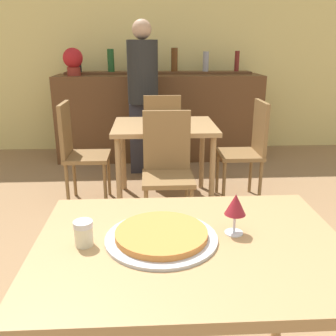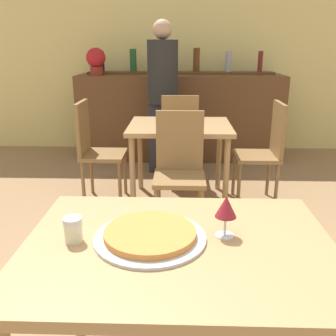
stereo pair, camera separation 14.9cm
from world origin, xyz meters
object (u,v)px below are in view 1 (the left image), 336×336
(wine_glass, at_px, (235,206))
(pizza_tray, at_px, (161,236))
(chair_far_side_back, at_px, (162,133))
(person_standing, at_px, (143,93))
(potted_plant, at_px, (73,60))
(chair_far_side_left, at_px, (77,147))
(cheese_shaker, at_px, (83,234))
(chair_far_side_front, at_px, (167,164))
(chair_far_side_right, at_px, (249,145))

(wine_glass, bearing_deg, pizza_tray, -172.51)
(chair_far_side_back, xyz_separation_m, person_standing, (-0.20, 0.35, 0.38))
(chair_far_side_back, relative_size, potted_plant, 2.92)
(chair_far_side_left, relative_size, cheese_shaker, 10.35)
(pizza_tray, distance_m, cheese_shaker, 0.28)
(chair_far_side_left, bearing_deg, person_standing, -33.87)
(chair_far_side_front, xyz_separation_m, chair_far_side_back, (-0.00, 1.09, 0.00))
(pizza_tray, bearing_deg, cheese_shaker, -174.56)
(chair_far_side_back, bearing_deg, chair_far_side_right, 145.70)
(wine_glass, bearing_deg, chair_far_side_left, 114.68)
(chair_far_side_left, bearing_deg, wine_glass, -155.32)
(pizza_tray, bearing_deg, chair_far_side_back, 87.82)
(chair_far_side_back, relative_size, pizza_tray, 2.32)
(chair_far_side_left, distance_m, person_standing, 1.15)
(chair_far_side_right, bearing_deg, chair_far_side_left, -90.00)
(cheese_shaker, distance_m, person_standing, 3.08)
(cheese_shaker, xyz_separation_m, person_standing, (0.18, 3.08, 0.11))
(chair_far_side_front, xyz_separation_m, person_standing, (-0.20, 1.44, 0.38))
(pizza_tray, relative_size, potted_plant, 1.25)
(chair_far_side_right, xyz_separation_m, cheese_shaker, (-1.18, -2.18, 0.27))
(chair_far_side_front, distance_m, chair_far_side_left, 0.97)
(chair_far_side_right, relative_size, person_standing, 0.56)
(pizza_tray, distance_m, wine_glass, 0.29)
(chair_far_side_front, bearing_deg, chair_far_side_right, 34.30)
(chair_far_side_back, relative_size, chair_far_side_left, 1.00)
(chair_far_side_front, distance_m, potted_plant, 2.35)
(chair_far_side_back, bearing_deg, person_standing, -60.90)
(chair_far_side_back, height_order, wine_glass, chair_far_side_back)
(cheese_shaker, xyz_separation_m, potted_plant, (-0.67, 3.61, 0.44))
(pizza_tray, bearing_deg, chair_far_side_front, 86.34)
(cheese_shaker, relative_size, wine_glass, 0.58)
(chair_far_side_front, height_order, chair_far_side_back, same)
(person_standing, distance_m, potted_plant, 1.06)
(chair_far_side_right, distance_m, cheese_shaker, 2.49)
(pizza_tray, distance_m, potted_plant, 3.73)
(chair_far_side_back, xyz_separation_m, chair_far_side_right, (0.80, -0.55, 0.00))
(person_standing, bearing_deg, wine_glass, -83.01)
(chair_far_side_right, xyz_separation_m, pizza_tray, (-0.90, -2.15, 0.24))
(chair_far_side_right, xyz_separation_m, person_standing, (-1.00, 0.90, 0.38))
(chair_far_side_front, xyz_separation_m, pizza_tray, (-0.10, -1.61, 0.24))
(chair_far_side_front, xyz_separation_m, wine_glass, (0.17, -1.57, 0.34))
(potted_plant, bearing_deg, person_standing, -31.90)
(chair_far_side_back, relative_size, cheese_shaker, 10.35)
(chair_far_side_front, height_order, wine_glass, chair_far_side_front)
(chair_far_side_front, height_order, chair_far_side_left, same)
(person_standing, bearing_deg, chair_far_side_front, -82.25)
(chair_far_side_back, relative_size, chair_far_side_right, 1.00)
(person_standing, height_order, potted_plant, person_standing)
(person_standing, bearing_deg, chair_far_side_back, -60.90)
(person_standing, xyz_separation_m, potted_plant, (-0.85, 0.53, 0.34))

